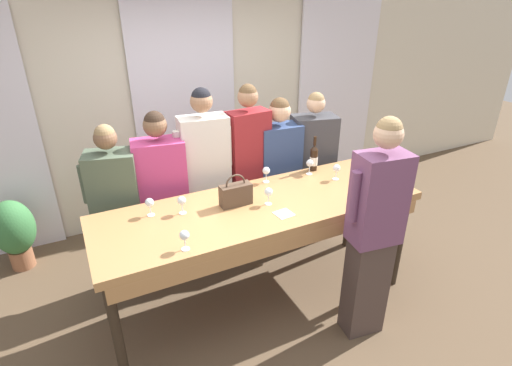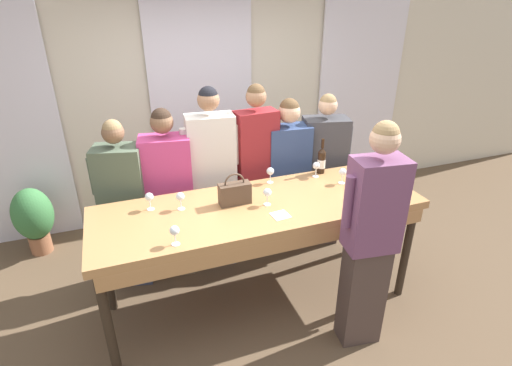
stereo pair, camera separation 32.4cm
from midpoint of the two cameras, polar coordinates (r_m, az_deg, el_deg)
ground_plane at (r=3.83m, az=-1.91°, el=-16.42°), size 18.00×18.00×0.00m
wall_back at (r=4.84m, az=-12.14°, el=11.21°), size 12.00×0.06×2.80m
curtain_panel_center at (r=4.79m, az=-11.87°, el=10.40°), size 1.20×0.03×2.69m
curtain_panel_right at (r=5.70m, az=9.80°, el=12.99°), size 1.20×0.03×2.69m
tasting_bar at (r=3.27m, az=-1.99°, el=-4.59°), size 2.67×0.87×1.01m
wine_bottle at (r=3.82m, az=5.86°, el=3.53°), size 0.08×0.08×0.34m
handbag at (r=3.20m, az=-5.82°, el=-1.64°), size 0.26×0.10×0.27m
wine_glass_front_left at (r=3.66m, az=8.98°, el=1.99°), size 0.07×0.07×0.15m
wine_glass_front_mid at (r=3.73m, az=5.23°, el=2.71°), size 0.07×0.07×0.15m
wine_glass_front_right at (r=2.72m, az=-13.61°, el=-7.47°), size 0.07×0.07×0.15m
wine_glass_center_left at (r=3.14m, az=-13.51°, el=-2.61°), size 0.07×0.07×0.15m
wine_glass_center_mid at (r=3.19m, az=-1.11°, el=-1.42°), size 0.07×0.07×0.15m
wine_glass_center_right at (r=3.92m, az=13.75°, el=3.25°), size 0.07×0.07×0.15m
wine_glass_back_left at (r=3.56m, az=-1.14°, el=1.64°), size 0.07×0.07×0.15m
wine_glass_back_mid at (r=3.18m, az=-17.83°, el=-2.84°), size 0.07×0.07×0.15m
napkin at (r=3.09m, az=1.01°, el=-4.50°), size 0.14×0.14×0.00m
guest_olive_jacket at (r=3.75m, az=-21.46°, el=-4.18°), size 0.52×0.37×1.62m
guest_pink_top at (r=3.77m, az=-15.49°, el=-2.52°), size 0.56×0.34×1.68m
guest_cream_sweater at (r=3.81m, az=-9.55°, el=-0.04°), size 0.55×0.27×1.84m
guest_striped_shirt at (r=3.94m, az=-3.43°, el=1.32°), size 0.51×0.24×1.82m
guest_navy_coat at (r=4.11m, az=0.91°, el=1.05°), size 0.54×0.27×1.66m
guest_beige_cap at (r=4.30m, az=5.82°, el=1.85°), size 0.56×0.38×1.67m
host_pouring at (r=3.07m, az=13.59°, el=-6.88°), size 0.49×0.29×1.84m
potted_plant at (r=4.72m, az=-33.04°, el=-5.77°), size 0.40×0.40×0.75m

